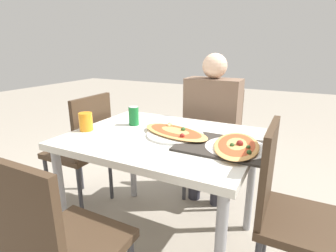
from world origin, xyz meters
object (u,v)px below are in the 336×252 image
Objects in this scene: pizza_second at (237,146)px; drink_glass at (86,122)px; dining_table at (162,148)px; chair_far_seated at (215,136)px; chair_near_camera at (56,246)px; chair_side_left at (83,146)px; soda_can at (134,116)px; chair_side_right at (289,208)px; person_seated at (212,118)px; pizza_main at (175,133)px.

drink_glass is at bearing -173.45° from pizza_second.
dining_table is 1.18× the size of chair_far_seated.
chair_near_camera reaches higher than dining_table.
chair_far_seated is 1.00× the size of chair_side_left.
chair_far_seated is at bearing 60.42° from soda_can.
soda_can is at bearing 158.72° from dining_table.
chair_side_right is at bearing -12.07° from pizza_second.
chair_near_camera is 0.93m from soda_can.
chair_far_seated is 0.76× the size of person_seated.
soda_can reaches higher than drink_glass.
person_seated is 0.66m from soda_can.
pizza_second is at bearing -95.02° from chair_side_left.
chair_side_right is at bearing -10.87° from soda_can.
chair_side_left is 1.85× the size of pizza_main.
soda_can is at bearing 60.42° from chair_far_seated.
pizza_second is (1.17, -0.10, 0.24)m from chair_side_left.
chair_near_camera reaches higher than pizza_second.
chair_near_camera is (-0.15, -1.51, 0.00)m from chair_far_seated.
chair_far_seated is 0.89m from pizza_second.
chair_side_left is at bearing -96.40° from chair_side_right.
chair_side_right is at bearing -96.40° from chair_side_left.
pizza_main is 1.12× the size of pizza_second.
chair_near_camera is at bearing 83.76° from person_seated.
chair_far_seated is 0.22m from person_seated.
pizza_main is at bearing 87.45° from person_seated.
person_seated is at bearing 81.18° from dining_table.
chair_side_right is 2.08× the size of pizza_second.
soda_can is at bearing 169.59° from pizza_second.
chair_side_right is at bearing 126.65° from chair_far_seated.
pizza_main is (-0.03, -0.61, 0.05)m from person_seated.
chair_near_camera is 1.85× the size of pizza_main.
pizza_main is at bearing 22.61° from dining_table.
pizza_second is at bearing 55.59° from chair_near_camera.
chair_near_camera is 0.76× the size of person_seated.
person_seated is at bearing -55.58° from chair_side_left.
pizza_second is at bearing -3.39° from dining_table.
drink_glass is 0.26× the size of pizza_second.
chair_side_left is at bearing 128.95° from chair_near_camera.
pizza_main is 3.94× the size of soda_can.
chair_side_left is at bearing 174.98° from pizza_second.
chair_side_right is (0.78, 0.67, 0.00)m from chair_near_camera.
pizza_second is at bearing 113.91° from chair_far_seated.
chair_near_camera is at bearing -75.88° from soda_can.
drink_glass reaches higher than dining_table.
pizza_second is at bearing 6.55° from drink_glass.
chair_far_seated is 0.80m from soda_can.
chair_side_right is 8.12× the size of drink_glass.
chair_far_seated is 1.52m from chair_near_camera.
chair_side_right reaches higher than dining_table.
pizza_main is 0.35m from soda_can.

